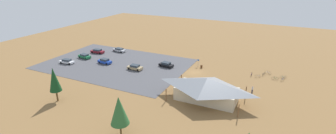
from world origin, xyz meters
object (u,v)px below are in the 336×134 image
object	(u,v)px
visitor_by_pavilion	(252,89)
bicycle_teal_front_row	(283,77)
bicycle_green_yard_right	(275,78)
lot_sign	(198,62)
pine_far_east	(119,111)
bicycle_white_back_row	(268,73)
bicycle_blue_edge_south	(282,80)
bicycle_black_by_bin	(264,74)
car_green_aisle_side	(84,56)
bicycle_silver_trailside	(258,76)
car_white_front_row	(67,61)
car_maroon_by_curb	(97,51)
bike_pavilion	(207,88)
car_blue_end_stall	(105,61)
bicycle_purple_yard_center	(251,74)
car_silver_back_corner	(119,50)
pine_far_west	(54,80)
car_black_mid_lot	(166,64)
trash_bin	(201,67)
car_tan_inner_stall	(135,67)

from	to	relation	value
visitor_by_pavilion	bicycle_teal_front_row	bearing A→B (deg)	-116.45
visitor_by_pavilion	bicycle_green_yard_right	bearing A→B (deg)	-112.26
lot_sign	pine_far_east	bearing A→B (deg)	88.19
bicycle_teal_front_row	bicycle_white_back_row	bearing A→B (deg)	-19.49
bicycle_blue_edge_south	bicycle_green_yard_right	bearing A→B (deg)	1.83
bicycle_blue_edge_south	bicycle_black_by_bin	size ratio (longest dim) A/B	0.99
visitor_by_pavilion	car_green_aisle_side	bearing A→B (deg)	-2.57
bicycle_silver_trailside	car_white_front_row	world-z (taller)	car_white_front_row
pine_far_east	car_maroon_by_curb	world-z (taller)	pine_far_east
bike_pavilion	car_maroon_by_curb	distance (m)	46.21
bicycle_silver_trailside	car_blue_end_stall	world-z (taller)	car_blue_end_stall
bicycle_silver_trailside	bicycle_green_yard_right	xyz separation A→B (m)	(-4.16, -0.24, 0.04)
lot_sign	bicycle_green_yard_right	world-z (taller)	lot_sign
bicycle_purple_yard_center	car_silver_back_corner	bearing A→B (deg)	-3.22
bicycle_green_yard_right	lot_sign	bearing A→B (deg)	-2.20
bike_pavilion	pine_far_west	distance (m)	32.03
car_blue_end_stall	car_black_mid_lot	bearing A→B (deg)	-163.27
trash_bin	car_tan_inner_stall	size ratio (longest dim) A/B	0.21
car_white_front_row	car_silver_back_corner	bearing A→B (deg)	-113.37
bicycle_silver_trailside	bicycle_green_yard_right	world-z (taller)	bicycle_green_yard_right
bicycle_black_by_bin	bicycle_silver_trailside	bearing A→B (deg)	57.04
bicycle_blue_edge_south	pine_far_west	bearing A→B (deg)	36.67
bicycle_white_back_row	car_tan_inner_stall	xyz separation A→B (m)	(34.30, 12.82, 0.36)
bike_pavilion	car_green_aisle_side	size ratio (longest dim) A/B	3.41
car_maroon_by_curb	car_black_mid_lot	xyz separation A→B (m)	(-26.82, 1.68, -0.00)
pine_far_west	car_green_aisle_side	xyz separation A→B (m)	(14.86, -24.08, -4.23)
lot_sign	bicycle_white_back_row	world-z (taller)	lot_sign
bicycle_blue_edge_south	visitor_by_pavilion	distance (m)	12.04
car_blue_end_stall	car_tan_inner_stall	bearing A→B (deg)	177.83
bicycle_black_by_bin	car_tan_inner_stall	distance (m)	35.19
car_silver_back_corner	car_black_mid_lot	size ratio (longest dim) A/B	1.11
car_maroon_by_curb	car_green_aisle_side	size ratio (longest dim) A/B	1.05
bicycle_purple_yard_center	bicycle_black_by_bin	bearing A→B (deg)	-151.18
bicycle_silver_trailside	bicycle_teal_front_row	distance (m)	6.42
bicycle_blue_edge_south	car_green_aisle_side	size ratio (longest dim) A/B	0.35
car_black_mid_lot	car_silver_back_corner	bearing A→B (deg)	-16.47
pine_far_west	bicycle_teal_front_row	world-z (taller)	pine_far_west
bike_pavilion	car_black_mid_lot	xyz separation A→B (m)	(16.51, -14.24, -2.18)
bike_pavilion	car_black_mid_lot	distance (m)	21.92
bicycle_white_back_row	bicycle_black_by_bin	world-z (taller)	bicycle_white_back_row
pine_far_west	bicycle_white_back_row	size ratio (longest dim) A/B	4.57
bicycle_white_back_row	car_blue_end_stall	bearing A→B (deg)	15.31
bicycle_green_yard_right	car_silver_back_corner	distance (m)	50.50
car_tan_inner_stall	car_black_mid_lot	bearing A→B (deg)	-140.21
bicycle_white_back_row	car_black_mid_lot	distance (m)	28.19
car_tan_inner_stall	bicycle_teal_front_row	bearing A→B (deg)	-163.29
pine_far_east	car_silver_back_corner	world-z (taller)	pine_far_east
bicycle_black_by_bin	car_green_aisle_side	world-z (taller)	car_green_aisle_side
car_maroon_by_curb	car_white_front_row	size ratio (longest dim) A/B	1.02
bicycle_black_by_bin	car_maroon_by_curb	distance (m)	53.31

